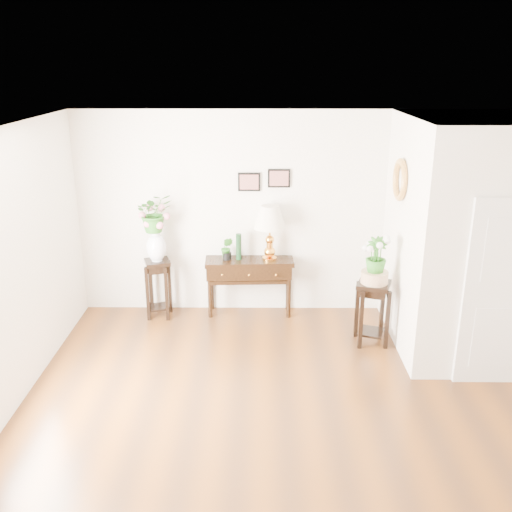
{
  "coord_description": "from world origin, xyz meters",
  "views": [
    {
      "loc": [
        -0.5,
        -4.81,
        3.4
      ],
      "look_at": [
        -0.55,
        1.3,
        1.29
      ],
      "focal_mm": 40.0,
      "sensor_mm": 36.0,
      "label": 1
    }
  ],
  "objects_px": {
    "console_table": "(250,287)",
    "plant_stand_a": "(159,289)",
    "plant_stand_b": "(372,313)",
    "table_lamp": "(270,235)"
  },
  "relations": [
    {
      "from": "console_table",
      "to": "plant_stand_a",
      "type": "bearing_deg",
      "value": -177.5
    },
    {
      "from": "console_table",
      "to": "plant_stand_a",
      "type": "distance_m",
      "value": 1.26
    },
    {
      "from": "plant_stand_b",
      "to": "console_table",
      "type": "bearing_deg",
      "value": 150.66
    },
    {
      "from": "console_table",
      "to": "table_lamp",
      "type": "bearing_deg",
      "value": -2.42
    },
    {
      "from": "table_lamp",
      "to": "plant_stand_a",
      "type": "xyz_separation_m",
      "value": [
        -1.53,
        -0.11,
        -0.74
      ]
    },
    {
      "from": "plant_stand_a",
      "to": "table_lamp",
      "type": "bearing_deg",
      "value": 4.03
    },
    {
      "from": "console_table",
      "to": "table_lamp",
      "type": "xyz_separation_m",
      "value": [
        0.28,
        0.0,
        0.75
      ]
    },
    {
      "from": "table_lamp",
      "to": "console_table",
      "type": "bearing_deg",
      "value": 180.0
    },
    {
      "from": "table_lamp",
      "to": "plant_stand_b",
      "type": "relative_size",
      "value": 0.95
    },
    {
      "from": "plant_stand_a",
      "to": "console_table",
      "type": "bearing_deg",
      "value": 4.92
    }
  ]
}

